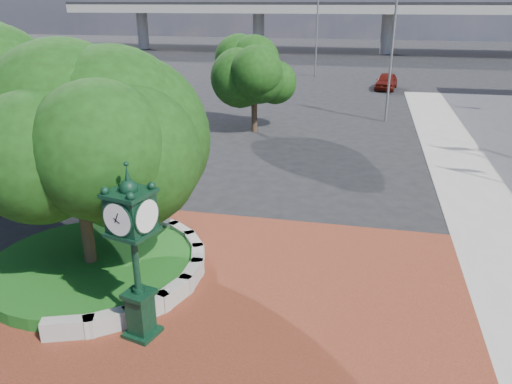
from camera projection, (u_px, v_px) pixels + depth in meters
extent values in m
plane|color=black|center=(252.00, 291.00, 14.18)|extent=(200.00, 200.00, 0.00)
cube|color=maroon|center=(244.00, 311.00, 13.26)|extent=(12.00, 12.00, 0.04)
cube|color=#9E9B93|center=(69.00, 329.00, 12.13)|extent=(1.29, 0.76, 0.54)
cube|color=#9E9B93|center=(110.00, 322.00, 12.38)|extent=(1.20, 1.04, 0.54)
cube|color=#9E9B93|center=(147.00, 309.00, 12.89)|extent=(1.00, 1.22, 0.54)
cube|color=#9E9B93|center=(175.00, 293.00, 13.60)|extent=(0.71, 1.30, 0.54)
cube|color=#9E9B93|center=(192.00, 276.00, 14.44)|extent=(0.35, 1.25, 0.54)
cube|color=#9E9B93|center=(198.00, 260.00, 15.35)|extent=(0.71, 1.30, 0.54)
cube|color=#9E9B93|center=(194.00, 246.00, 16.23)|extent=(1.00, 1.22, 0.54)
cube|color=#9E9B93|center=(182.00, 234.00, 17.01)|extent=(1.20, 1.04, 0.54)
cube|color=#9E9B93|center=(164.00, 226.00, 17.61)|extent=(1.29, 0.76, 0.54)
cylinder|color=#154A15|center=(92.00, 266.00, 15.11)|extent=(6.10, 6.10, 0.40)
cube|color=#9E9B93|center=(355.00, 9.00, 75.60)|extent=(90.00, 12.00, 1.20)
cube|color=black|center=(356.00, 3.00, 75.31)|extent=(90.00, 12.00, 0.40)
cylinder|color=#9E9B93|center=(143.00, 30.00, 83.94)|extent=(1.80, 1.80, 6.00)
cylinder|color=#9E9B93|center=(259.00, 32.00, 79.89)|extent=(1.80, 1.80, 6.00)
cylinder|color=#9E9B93|center=(387.00, 33.00, 75.85)|extent=(1.80, 1.80, 6.00)
cylinder|color=#38281C|center=(88.00, 240.00, 14.80)|extent=(0.36, 0.36, 2.17)
sphere|color=#16360E|center=(77.00, 155.00, 13.84)|extent=(5.20, 5.20, 5.20)
cylinder|color=#38281C|center=(254.00, 117.00, 31.03)|extent=(0.36, 0.36, 1.92)
sphere|color=#16360E|center=(254.00, 79.00, 30.21)|extent=(4.40, 4.40, 4.40)
cube|color=black|center=(143.00, 333.00, 12.29)|extent=(0.91, 0.91, 0.15)
cube|color=black|center=(141.00, 313.00, 12.08)|extent=(0.63, 0.63, 1.03)
cube|color=black|center=(139.00, 294.00, 11.89)|extent=(0.80, 0.80, 0.11)
cylinder|color=black|center=(136.00, 262.00, 11.58)|extent=(0.16, 0.16, 1.59)
cube|color=black|center=(131.00, 212.00, 11.13)|extent=(1.02, 1.02, 0.84)
cylinder|color=white|center=(117.00, 220.00, 10.76)|extent=(0.74, 0.24, 0.75)
cylinder|color=white|center=(144.00, 206.00, 11.49)|extent=(0.74, 0.24, 0.75)
cylinder|color=white|center=(116.00, 209.00, 11.31)|extent=(0.24, 0.74, 0.75)
cylinder|color=white|center=(147.00, 216.00, 10.94)|extent=(0.24, 0.74, 0.75)
sphere|color=black|center=(129.00, 188.00, 10.92)|extent=(0.41, 0.41, 0.41)
cone|color=black|center=(127.00, 175.00, 10.81)|extent=(0.17, 0.17, 0.47)
imported|color=#5B130D|center=(386.00, 81.00, 46.08)|extent=(2.35, 4.57, 1.49)
cylinder|color=slate|center=(392.00, 56.00, 32.36)|extent=(0.16, 0.16, 8.74)
cylinder|color=slate|center=(317.00, 31.00, 52.20)|extent=(0.17, 0.17, 9.43)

